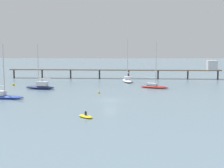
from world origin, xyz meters
TOP-DOWN VIEW (x-y plane):
  - ground_plane at (0.00, 0.00)m, footprint 400.00×400.00m
  - pier at (9.78, 42.87)m, footprint 69.93×5.52m
  - sailboat_blue at (-22.76, 1.63)m, footprint 9.70×3.91m
  - sailboat_red at (10.79, 19.07)m, footprint 7.86×5.28m
  - sailboat_navy at (-18.17, 16.43)m, footprint 8.05×3.74m
  - sailboat_white at (4.29, 33.54)m, footprint 3.57×10.03m
  - dinghy_yellow at (-3.37, -15.98)m, footprint 3.05×3.22m
  - mooring_buoy_outer at (-27.33, 23.36)m, footprint 0.66×0.66m
  - mooring_buoy_far at (-2.86, 9.60)m, footprint 0.51×0.51m

SIDE VIEW (x-z plane):
  - ground_plane at x=0.00m, z-range 0.00..0.00m
  - dinghy_yellow at x=-3.37m, z-range -0.37..0.77m
  - mooring_buoy_far at x=-2.86m, z-range 0.00..0.51m
  - mooring_buoy_outer at x=-27.33m, z-range 0.00..0.66m
  - sailboat_red at x=10.79m, z-range -5.25..6.57m
  - sailboat_blue at x=-22.76m, z-range -4.99..6.33m
  - sailboat_white at x=4.29m, z-range -5.73..7.12m
  - sailboat_navy at x=-18.17m, z-range -4.86..6.45m
  - pier at x=9.78m, z-range 0.24..6.31m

